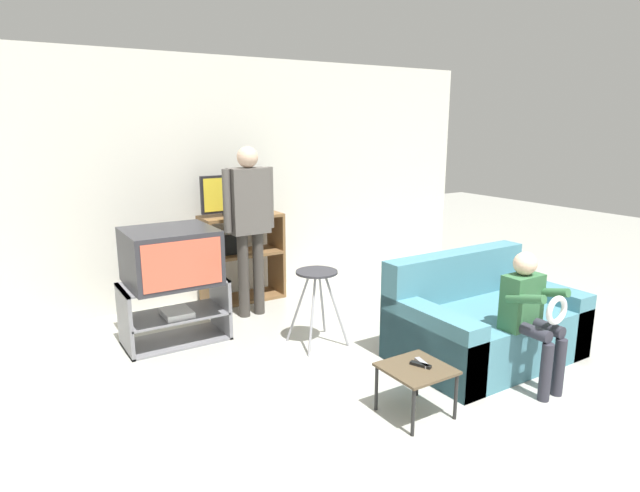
% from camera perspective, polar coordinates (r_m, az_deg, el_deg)
% --- Properties ---
extents(ground_plane, '(18.00, 18.00, 0.00)m').
position_cam_1_polar(ground_plane, '(3.41, 21.19, -22.23)').
color(ground_plane, '#ADADA3').
extents(wall_back, '(6.40, 0.06, 2.60)m').
position_cam_1_polar(wall_back, '(6.01, -9.16, 6.99)').
color(wall_back, silver).
rests_on(wall_back, ground_plane).
extents(tv_stand, '(0.89, 0.48, 0.56)m').
position_cam_1_polar(tv_stand, '(4.95, -15.20, -6.84)').
color(tv_stand, slate).
rests_on(tv_stand, ground_plane).
extents(television_main, '(0.74, 0.68, 0.47)m').
position_cam_1_polar(television_main, '(4.79, -15.67, -1.03)').
color(television_main, '#2D2D33').
rests_on(television_main, tv_stand).
extents(media_shelf, '(0.87, 0.39, 0.95)m').
position_cam_1_polar(media_shelf, '(5.89, -8.32, -1.14)').
color(media_shelf, brown).
rests_on(media_shelf, ground_plane).
extents(television_flat, '(0.81, 0.20, 0.43)m').
position_cam_1_polar(television_flat, '(5.75, -8.76, 5.30)').
color(television_flat, black).
rests_on(television_flat, media_shelf).
extents(folding_stool, '(0.43, 0.40, 0.67)m').
position_cam_1_polar(folding_stool, '(4.65, -0.30, -4.11)').
color(folding_stool, '#99999E').
rests_on(folding_stool, ground_plane).
extents(snack_table, '(0.42, 0.42, 0.34)m').
position_cam_1_polar(snack_table, '(3.69, 10.24, -13.20)').
color(snack_table, brown).
rests_on(snack_table, ground_plane).
extents(remote_control_black, '(0.09, 0.15, 0.02)m').
position_cam_1_polar(remote_control_black, '(3.69, 10.68, -12.35)').
color(remote_control_black, black).
rests_on(remote_control_black, snack_table).
extents(remote_control_white, '(0.07, 0.15, 0.02)m').
position_cam_1_polar(remote_control_white, '(3.72, 10.84, -12.14)').
color(remote_control_white, gray).
rests_on(remote_control_white, snack_table).
extents(couch, '(1.49, 0.95, 0.83)m').
position_cam_1_polar(couch, '(4.71, 16.89, -7.92)').
color(couch, teal).
rests_on(couch, ground_plane).
extents(person_standing_adult, '(0.53, 0.21, 1.70)m').
position_cam_1_polar(person_standing_adult, '(5.29, -7.56, 3.33)').
color(person_standing_adult, '#3D3833').
rests_on(person_standing_adult, ground_plane).
extents(person_seated_child, '(0.33, 0.43, 1.01)m').
position_cam_1_polar(person_seated_child, '(4.19, 21.54, -6.32)').
color(person_seated_child, '#2D2D38').
rests_on(person_seated_child, ground_plane).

